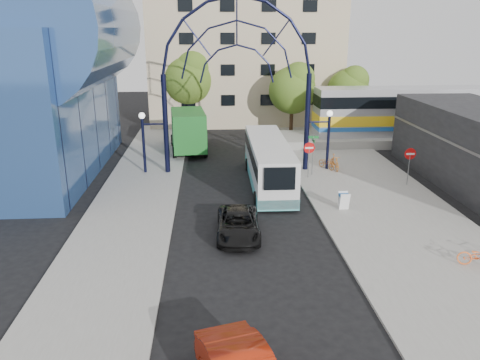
{
  "coord_description": "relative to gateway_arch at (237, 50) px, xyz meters",
  "views": [
    {
      "loc": [
        -1.96,
        -18.48,
        9.98
      ],
      "look_at": [
        -0.32,
        6.0,
        1.98
      ],
      "focal_mm": 35.0,
      "sensor_mm": 36.0,
      "label": 1
    }
  ],
  "objects": [
    {
      "name": "do_not_enter_sign",
      "position": [
        11.0,
        -4.0,
        -6.58
      ],
      "size": [
        0.76,
        0.07,
        2.48
      ],
      "color": "slate",
      "rests_on": "sidewalk_east"
    },
    {
      "name": "gateway_arch",
      "position": [
        0.0,
        0.0,
        0.0
      ],
      "size": [
        13.64,
        0.44,
        12.1
      ],
      "color": "black",
      "rests_on": "ground"
    },
    {
      "name": "bike_near_b",
      "position": [
        7.1,
        -0.29,
        -7.88
      ],
      "size": [
        0.64,
        1.87,
        1.11
      ],
      "primitive_type": "imported",
      "rotation": [
        0.0,
        0.0,
        0.07
      ],
      "color": "orange",
      "rests_on": "sidewalk_east"
    },
    {
      "name": "transit_hall",
      "position": [
        -15.3,
        1.0,
        -1.86
      ],
      "size": [
        16.5,
        18.0,
        14.5
      ],
      "color": "#2B4D86",
      "rests_on": "ground"
    },
    {
      "name": "ground",
      "position": [
        0.0,
        -14.0,
        -8.56
      ],
      "size": [
        120.0,
        120.0,
        0.0
      ],
      "primitive_type": "plane",
      "color": "black",
      "rests_on": "ground"
    },
    {
      "name": "bike_near_a",
      "position": [
        6.58,
        0.0,
        -8.0
      ],
      "size": [
        1.28,
        1.73,
        0.87
      ],
      "primitive_type": "imported",
      "rotation": [
        0.0,
        0.0,
        0.49
      ],
      "color": "#CA6E28",
      "rests_on": "sidewalk_east"
    },
    {
      "name": "tree_north_b",
      "position": [
        -3.88,
        15.93,
        -3.29
      ],
      "size": [
        5.12,
        5.12,
        8.0
      ],
      "color": "#382314",
      "rests_on": "ground"
    },
    {
      "name": "train_car",
      "position": [
        20.0,
        8.0,
        -5.66
      ],
      "size": [
        25.1,
        3.05,
        4.2
      ],
      "color": "#B7B7BC",
      "rests_on": "train_platform"
    },
    {
      "name": "green_truck",
      "position": [
        -3.76,
        6.28,
        -6.78
      ],
      "size": [
        3.27,
        7.27,
        3.56
      ],
      "rotation": [
        0.0,
        0.0,
        0.1
      ],
      "color": "black",
      "rests_on": "ground"
    },
    {
      "name": "tree_north_a",
      "position": [
        6.12,
        11.93,
        -3.95
      ],
      "size": [
        4.48,
        4.48,
        7.0
      ],
      "color": "#382314",
      "rests_on": "ground"
    },
    {
      "name": "tree_north_c",
      "position": [
        12.12,
        13.93,
        -4.28
      ],
      "size": [
        4.16,
        4.16,
        6.5
      ],
      "color": "#382314",
      "rests_on": "ground"
    },
    {
      "name": "street_name_sign",
      "position": [
        5.2,
        -1.4,
        -6.43
      ],
      "size": [
        0.7,
        0.7,
        2.8
      ],
      "color": "slate",
      "rests_on": "sidewalk_east"
    },
    {
      "name": "black_suv",
      "position": [
        -0.62,
        -11.01,
        -7.92
      ],
      "size": [
        2.3,
        4.65,
        1.27
      ],
      "primitive_type": "imported",
      "rotation": [
        0.0,
        0.0,
        -0.04
      ],
      "color": "black",
      "rests_on": "ground"
    },
    {
      "name": "sidewalk_east",
      "position": [
        8.0,
        -10.0,
        -8.5
      ],
      "size": [
        8.0,
        56.0,
        0.12
      ],
      "primitive_type": "cube",
      "color": "gray",
      "rests_on": "ground"
    },
    {
      "name": "stop_sign",
      "position": [
        4.8,
        -2.0,
        -6.56
      ],
      "size": [
        0.8,
        0.07,
        2.5
      ],
      "color": "slate",
      "rests_on": "sidewalk_east"
    },
    {
      "name": "bike_far_a",
      "position": [
        9.58,
        -15.1,
        -7.95
      ],
      "size": [
        1.95,
        1.31,
        0.97
      ],
      "primitive_type": "imported",
      "rotation": [
        0.0,
        0.0,
        1.17
      ],
      "color": "orange",
      "rests_on": "sidewalk_east"
    },
    {
      "name": "city_bus",
      "position": [
        1.89,
        -2.96,
        -7.01
      ],
      "size": [
        2.66,
        10.8,
        2.95
      ],
      "rotation": [
        0.0,
        0.0,
        -0.01
      ],
      "color": "silver",
      "rests_on": "ground"
    },
    {
      "name": "train_platform",
      "position": [
        20.0,
        8.0,
        -8.16
      ],
      "size": [
        32.0,
        5.0,
        0.8
      ],
      "primitive_type": "cube",
      "color": "gray",
      "rests_on": "ground"
    },
    {
      "name": "plaza_west",
      "position": [
        -6.5,
        -8.0,
        -8.5
      ],
      "size": [
        5.0,
        50.0,
        0.12
      ],
      "primitive_type": "cube",
      "color": "gray",
      "rests_on": "ground"
    },
    {
      "name": "sandwich_board",
      "position": [
        5.6,
        -8.02,
        -7.81
      ],
      "size": [
        0.55,
        0.61,
        0.99
      ],
      "color": "white",
      "rests_on": "sidewalk_east"
    },
    {
      "name": "apartment_block",
      "position": [
        2.0,
        20.97,
        -1.55
      ],
      "size": [
        20.0,
        12.1,
        14.0
      ],
      "color": "#C7AA8A",
      "rests_on": "ground"
    }
  ]
}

